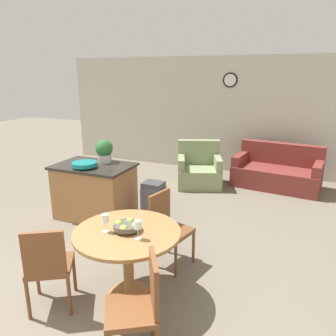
{
  "coord_description": "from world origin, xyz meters",
  "views": [
    {
      "loc": [
        1.9,
        -1.71,
        2.3
      ],
      "look_at": [
        0.15,
        2.51,
        0.97
      ],
      "focal_mm": 35.0,
      "sensor_mm": 36.0,
      "label": 1
    }
  ],
  "objects_px": {
    "kitchen_island": "(95,191)",
    "potted_plant": "(104,150)",
    "teal_bowl": "(85,164)",
    "armchair": "(199,171)",
    "wine_glass_left": "(105,219)",
    "couch": "(277,173)",
    "dining_table": "(128,246)",
    "dining_chair_near_right": "(140,303)",
    "dining_chair_near_left": "(48,264)",
    "dining_chair_far_side": "(167,225)",
    "wine_glass_right": "(138,226)",
    "fruit_bowl": "(127,226)",
    "trash_bin": "(154,203)"
  },
  "relations": [
    {
      "from": "kitchen_island",
      "to": "trash_bin",
      "type": "xyz_separation_m",
      "value": [
        1.0,
        0.11,
        -0.1
      ]
    },
    {
      "from": "dining_chair_far_side",
      "to": "wine_glass_right",
      "type": "bearing_deg",
      "value": 18.2
    },
    {
      "from": "fruit_bowl",
      "to": "wine_glass_right",
      "type": "bearing_deg",
      "value": -30.44
    },
    {
      "from": "potted_plant",
      "to": "dining_table",
      "type": "bearing_deg",
      "value": -51.68
    },
    {
      "from": "wine_glass_right",
      "to": "kitchen_island",
      "type": "relative_size",
      "value": 0.15
    },
    {
      "from": "armchair",
      "to": "dining_chair_far_side",
      "type": "bearing_deg",
      "value": -100.45
    },
    {
      "from": "wine_glass_left",
      "to": "dining_chair_near_left",
      "type": "bearing_deg",
      "value": -140.64
    },
    {
      "from": "wine_glass_left",
      "to": "potted_plant",
      "type": "relative_size",
      "value": 0.51
    },
    {
      "from": "dining_table",
      "to": "fruit_bowl",
      "type": "bearing_deg",
      "value": 23.74
    },
    {
      "from": "dining_chair_far_side",
      "to": "potted_plant",
      "type": "bearing_deg",
      "value": -109.83
    },
    {
      "from": "dining_table",
      "to": "potted_plant",
      "type": "height_order",
      "value": "potted_plant"
    },
    {
      "from": "dining_chair_near_right",
      "to": "trash_bin",
      "type": "relative_size",
      "value": 1.32
    },
    {
      "from": "dining_table",
      "to": "wine_glass_left",
      "type": "distance_m",
      "value": 0.38
    },
    {
      "from": "teal_bowl",
      "to": "trash_bin",
      "type": "relative_size",
      "value": 0.56
    },
    {
      "from": "dining_chair_near_right",
      "to": "kitchen_island",
      "type": "bearing_deg",
      "value": 10.62
    },
    {
      "from": "dining_table",
      "to": "teal_bowl",
      "type": "height_order",
      "value": "teal_bowl"
    },
    {
      "from": "dining_chair_near_left",
      "to": "wine_glass_left",
      "type": "distance_m",
      "value": 0.7
    },
    {
      "from": "fruit_bowl",
      "to": "dining_chair_far_side",
      "type": "bearing_deg",
      "value": 81.36
    },
    {
      "from": "kitchen_island",
      "to": "potted_plant",
      "type": "height_order",
      "value": "potted_plant"
    },
    {
      "from": "potted_plant",
      "to": "armchair",
      "type": "relative_size",
      "value": 0.34
    },
    {
      "from": "dining_table",
      "to": "wine_glass_left",
      "type": "height_order",
      "value": "wine_glass_left"
    },
    {
      "from": "dining_chair_near_left",
      "to": "wine_glass_left",
      "type": "bearing_deg",
      "value": 8.41
    },
    {
      "from": "dining_chair_near_left",
      "to": "trash_bin",
      "type": "bearing_deg",
      "value": 55.83
    },
    {
      "from": "dining_table",
      "to": "armchair",
      "type": "bearing_deg",
      "value": 96.28
    },
    {
      "from": "dining_chair_far_side",
      "to": "trash_bin",
      "type": "relative_size",
      "value": 1.32
    },
    {
      "from": "kitchen_island",
      "to": "potted_plant",
      "type": "distance_m",
      "value": 0.68
    },
    {
      "from": "dining_chair_far_side",
      "to": "fruit_bowl",
      "type": "xyz_separation_m",
      "value": [
        -0.12,
        -0.77,
        0.32
      ]
    },
    {
      "from": "kitchen_island",
      "to": "couch",
      "type": "bearing_deg",
      "value": 46.18
    },
    {
      "from": "armchair",
      "to": "dining_chair_near_right",
      "type": "bearing_deg",
      "value": -99.24
    },
    {
      "from": "fruit_bowl",
      "to": "dining_chair_near_right",
      "type": "bearing_deg",
      "value": -53.72
    },
    {
      "from": "teal_bowl",
      "to": "trash_bin",
      "type": "xyz_separation_m",
      "value": [
        1.03,
        0.29,
        -0.6
      ]
    },
    {
      "from": "dining_chair_near_right",
      "to": "fruit_bowl",
      "type": "relative_size",
      "value": 3.4
    },
    {
      "from": "armchair",
      "to": "kitchen_island",
      "type": "bearing_deg",
      "value": -136.49
    },
    {
      "from": "dining_chair_near_right",
      "to": "potted_plant",
      "type": "height_order",
      "value": "potted_plant"
    },
    {
      "from": "trash_bin",
      "to": "armchair",
      "type": "xyz_separation_m",
      "value": [
        0.09,
        2.11,
        -0.04
      ]
    },
    {
      "from": "teal_bowl",
      "to": "armchair",
      "type": "distance_m",
      "value": 2.73
    },
    {
      "from": "kitchen_island",
      "to": "dining_chair_near_right",
      "type": "bearing_deg",
      "value": -48.42
    },
    {
      "from": "teal_bowl",
      "to": "armchair",
      "type": "height_order",
      "value": "teal_bowl"
    },
    {
      "from": "teal_bowl",
      "to": "couch",
      "type": "distance_m",
      "value": 4.01
    },
    {
      "from": "dining_chair_near_right",
      "to": "kitchen_island",
      "type": "distance_m",
      "value": 2.97
    },
    {
      "from": "dining_chair_near_right",
      "to": "wine_glass_left",
      "type": "bearing_deg",
      "value": 19.75
    },
    {
      "from": "kitchen_island",
      "to": "potted_plant",
      "type": "bearing_deg",
      "value": 69.8
    },
    {
      "from": "wine_glass_left",
      "to": "couch",
      "type": "xyz_separation_m",
      "value": [
        1.31,
        4.44,
        -0.62
      ]
    },
    {
      "from": "dining_chair_far_side",
      "to": "couch",
      "type": "relative_size",
      "value": 0.5
    },
    {
      "from": "dining_table",
      "to": "dining_chair_far_side",
      "type": "distance_m",
      "value": 0.78
    },
    {
      "from": "dining_chair_near_left",
      "to": "couch",
      "type": "distance_m",
      "value": 5.12
    },
    {
      "from": "dining_chair_far_side",
      "to": "wine_glass_left",
      "type": "relative_size",
      "value": 4.79
    },
    {
      "from": "dining_table",
      "to": "dining_chair_near_right",
      "type": "relative_size",
      "value": 1.19
    },
    {
      "from": "kitchen_island",
      "to": "armchair",
      "type": "distance_m",
      "value": 2.48
    },
    {
      "from": "dining_chair_far_side",
      "to": "armchair",
      "type": "relative_size",
      "value": 0.81
    }
  ]
}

